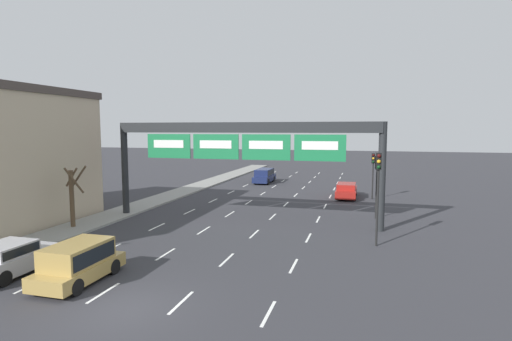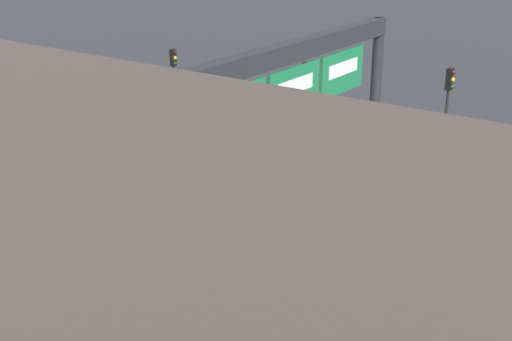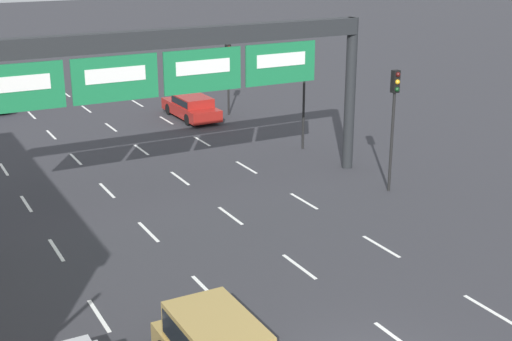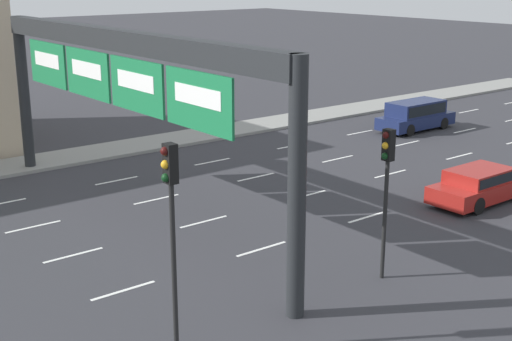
% 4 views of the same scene
% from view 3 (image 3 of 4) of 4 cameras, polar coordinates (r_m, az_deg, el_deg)
% --- Properties ---
extents(lane_dashes, '(10.02, 67.00, 0.01)m').
position_cam_3_polar(lane_dashes, '(28.75, -7.23, -2.55)').
color(lane_dashes, white).
rests_on(lane_dashes, ground_plane).
extents(sign_gantry, '(18.58, 0.70, 6.81)m').
position_cam_3_polar(sign_gantry, '(27.54, -7.90, 8.41)').
color(sign_gantry, '#232628').
rests_on(sign_gantry, ground_plane).
extents(car_red, '(1.84, 4.84, 1.36)m').
position_cam_3_polar(car_red, '(41.73, -5.17, 5.14)').
color(car_red, maroon).
rests_on(car_red, ground_plane).
extents(traffic_light_near_gantry, '(0.30, 0.35, 4.46)m').
position_cam_3_polar(traffic_light_near_gantry, '(35.04, 3.89, 6.77)').
color(traffic_light_near_gantry, black).
rests_on(traffic_light_near_gantry, ground_plane).
extents(traffic_light_mid_block, '(0.30, 0.35, 4.18)m').
position_cam_3_polar(traffic_light_mid_block, '(42.03, -2.23, 8.46)').
color(traffic_light_mid_block, black).
rests_on(traffic_light_mid_block, ground_plane).
extents(traffic_light_far_end, '(0.30, 0.35, 5.09)m').
position_cam_3_polar(traffic_light_far_end, '(29.32, 10.99, 5.03)').
color(traffic_light_far_end, black).
rests_on(traffic_light_far_end, ground_plane).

